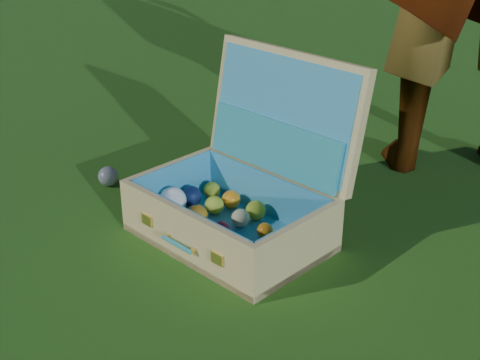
% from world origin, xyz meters
% --- Properties ---
extents(ground, '(60.00, 60.00, 0.00)m').
position_xyz_m(ground, '(0.00, 0.00, 0.00)').
color(ground, '#215114').
rests_on(ground, ground).
extents(stray_ball, '(0.07, 0.07, 0.07)m').
position_xyz_m(stray_ball, '(-0.66, 0.06, 0.03)').
color(stray_ball, teal).
rests_on(stray_ball, ground).
extents(suitcase, '(0.63, 0.59, 0.49)m').
position_xyz_m(suitcase, '(-0.13, -0.01, 0.14)').
color(suitcase, '#DEC077').
rests_on(suitcase, ground).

